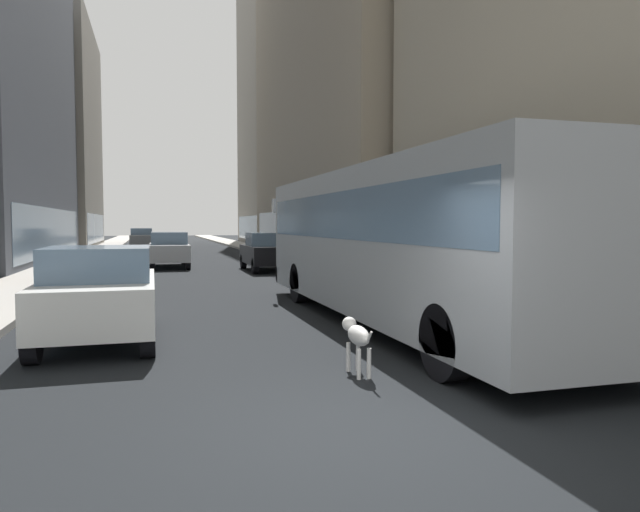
{
  "coord_description": "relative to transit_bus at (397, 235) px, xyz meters",
  "views": [
    {
      "loc": [
        -1.91,
        -5.09,
        2.01
      ],
      "look_at": [
        1.12,
        5.4,
        1.4
      ],
      "focal_mm": 32.57,
      "sensor_mm": 36.0,
      "label": 1
    }
  ],
  "objects": [
    {
      "name": "ground_plane",
      "position": [
        -2.8,
        29.34,
        -1.78
      ],
      "size": [
        120.0,
        120.0,
        0.0
      ],
      "primitive_type": "plane",
      "color": "black"
    },
    {
      "name": "sidewalk_left",
      "position": [
        -8.5,
        29.34,
        -1.7
      ],
      "size": [
        2.4,
        110.0,
        0.15
      ],
      "primitive_type": "cube",
      "color": "#9E9991",
      "rests_on": "ground"
    },
    {
      "name": "sidewalk_right",
      "position": [
        2.9,
        29.34,
        -1.7
      ],
      "size": [
        2.4,
        110.0,
        0.15
      ],
      "primitive_type": "cube",
      "color": "#ADA89E",
      "rests_on": "ground"
    },
    {
      "name": "building_left_far",
      "position": [
        -14.7,
        42.17,
        7.42
      ],
      "size": [
        10.76,
        16.16,
        18.42
      ],
      "color": "gray",
      "rests_on": "ground"
    },
    {
      "name": "building_right_mid",
      "position": [
        9.1,
        22.86,
        8.66
      ],
      "size": [
        11.73,
        23.81,
        20.89
      ],
      "color": "#A0937F",
      "rests_on": "ground"
    },
    {
      "name": "building_right_far",
      "position": [
        9.1,
        46.97,
        15.32
      ],
      "size": [
        8.31,
        21.11,
        34.22
      ],
      "color": "gray",
      "rests_on": "ground"
    },
    {
      "name": "transit_bus",
      "position": [
        0.0,
        0.0,
        0.0
      ],
      "size": [
        2.78,
        11.53,
        3.05
      ],
      "color": "#999EA3",
      "rests_on": "ground"
    },
    {
      "name": "car_black_suv",
      "position": [
        0.0,
        13.56,
        -0.96
      ],
      "size": [
        1.85,
        3.92,
        1.62
      ],
      "color": "black",
      "rests_on": "ground"
    },
    {
      "name": "car_white_van",
      "position": [
        -5.6,
        -0.21,
        -0.96
      ],
      "size": [
        1.81,
        4.0,
        1.62
      ],
      "color": "silver",
      "rests_on": "ground"
    },
    {
      "name": "car_silver_sedan",
      "position": [
        -4.0,
        16.85,
        -0.96
      ],
      "size": [
        1.71,
        4.43,
        1.62
      ],
      "color": "#B7BABF",
      "rests_on": "ground"
    },
    {
      "name": "car_grey_wagon",
      "position": [
        -5.6,
        40.18,
        -0.95
      ],
      "size": [
        1.83,
        4.57,
        1.62
      ],
      "color": "slate",
      "rests_on": "ground"
    },
    {
      "name": "dalmatian_dog",
      "position": [
        -2.11,
        -3.51,
        -1.26
      ],
      "size": [
        0.22,
        0.96,
        0.72
      ],
      "color": "white",
      "rests_on": "ground"
    },
    {
      "name": "traffic_light_near",
      "position": [
        2.1,
        -2.52,
        0.66
      ],
      "size": [
        0.24,
        0.41,
        3.4
      ],
      "color": "black",
      "rests_on": "sidewalk_right"
    }
  ]
}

